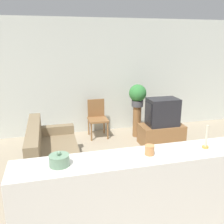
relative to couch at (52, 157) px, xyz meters
The scene contains 12 objects.
ground_plane 1.84m from the couch, 58.76° to the right, with size 14.00×14.00×0.00m, color tan.
wall_back 2.35m from the couch, 63.46° to the left, with size 9.00×0.06×2.70m.
couch is the anchor object (origin of this frame).
tv_stand 2.45m from the couch, 15.72° to the left, with size 0.94×0.52×0.44m.
television 2.48m from the couch, 15.76° to the left, with size 0.66×0.43×0.58m.
wooden_chair 1.85m from the couch, 53.66° to the left, with size 0.44×0.44×0.87m.
plant_stand 2.35m from the couch, 31.79° to the left, with size 0.19×0.19×0.73m.
potted_plant 2.45m from the couch, 31.79° to the left, with size 0.40×0.40×0.51m.
foreground_counter 2.12m from the couch, 63.50° to the right, with size 2.68×0.44×1.10m.
decorative_bowl 2.07m from the couch, 87.75° to the right, with size 0.19×0.19×0.14m.
candle_jar 2.28m from the couch, 62.97° to the right, with size 0.10×0.10×0.10m.
candlestick 2.63m from the couch, 49.62° to the right, with size 0.07×0.07×0.26m.
Camera 1 is at (-0.92, -2.46, 2.21)m, focal length 40.00 mm.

